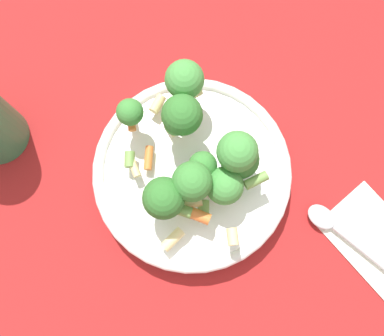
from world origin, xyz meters
The scene contains 5 objects.
ground_plane centered at (0.00, 0.00, 0.00)m, with size 3.00×3.00×0.00m, color maroon.
bowl centered at (0.00, 0.00, 0.02)m, with size 0.24×0.24×0.04m.
pasta_salad centered at (0.00, 0.01, 0.09)m, with size 0.18×0.20×0.09m.
napkin centered at (0.24, -0.02, 0.00)m, with size 0.15×0.14×0.01m.
spoon centered at (0.20, -0.03, 0.01)m, with size 0.17×0.09×0.01m.
Camera 1 is at (0.03, -0.11, 0.56)m, focal length 42.00 mm.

